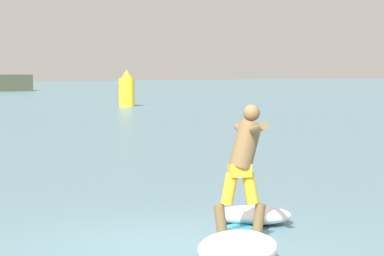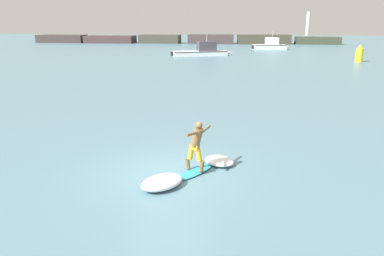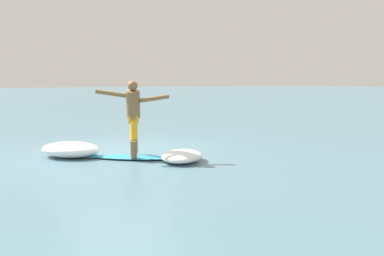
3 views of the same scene
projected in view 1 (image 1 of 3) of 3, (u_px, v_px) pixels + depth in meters
The scene contains 6 objects.
ground_plane at pixel (183, 246), 10.67m from camera, with size 200.00×200.00×0.00m, color slate.
surfboard at pixel (240, 236), 11.10m from camera, with size 1.37×1.77×0.20m.
surfer at pixel (244, 158), 11.08m from camera, with size 0.77×1.43×1.58m.
channel_marker_buoy at pixel (127, 90), 46.33m from camera, with size 0.80×0.80×1.87m.
wave_foam_at_tail at pixel (238, 248), 9.71m from camera, with size 1.50×1.54×0.33m.
wave_foam_at_nose at pixel (253, 215), 12.16m from camera, with size 1.32×1.29×0.23m.
Camera 1 is at (-5.32, -9.11, 2.13)m, focal length 85.00 mm.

